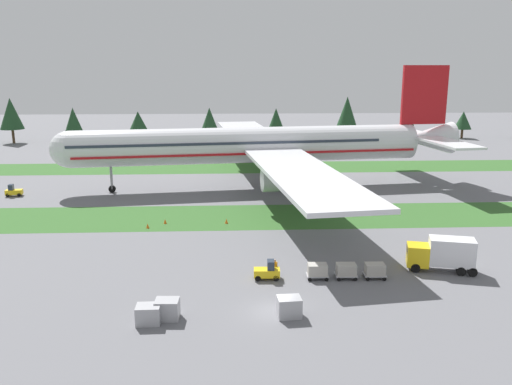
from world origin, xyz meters
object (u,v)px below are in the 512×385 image
uld_container_2 (289,307)px  taxiway_marker_2 (148,226)px  taxiway_marker_0 (165,221)px  taxiway_marker_1 (226,221)px  baggage_tug (268,271)px  uld_container_0 (167,309)px  cargo_dolly_third (375,270)px  uld_container_1 (148,314)px  airliner (263,145)px  cargo_dolly_second (346,270)px  cargo_dolly_lead (317,270)px  ground_crew_marshaller (275,267)px  pushback_tractor (14,191)px  catering_truck (442,253)px

uld_container_2 → taxiway_marker_2: size_ratio=3.12×
taxiway_marker_2 → uld_container_2: bearing=-58.7°
taxiway_marker_0 → taxiway_marker_1: bearing=-2.2°
baggage_tug → uld_container_0: (-9.08, -8.18, 0.04)m
cargo_dolly_third → uld_container_2: 12.44m
uld_container_1 → taxiway_marker_0: uld_container_1 is taller
uld_container_0 → taxiway_marker_2: size_ratio=3.12×
airliner → uld_container_1: size_ratio=43.65×
baggage_tug → uld_container_1: (-10.56, -8.95, -0.03)m
cargo_dolly_second → airliner: bearing=9.5°
baggage_tug → cargo_dolly_third: baggage_tug is taller
cargo_dolly_second → taxiway_marker_2: cargo_dolly_second is taller
baggage_tug → cargo_dolly_second: baggage_tug is taller
cargo_dolly_lead → cargo_dolly_third: bearing=-90.0°
cargo_dolly_third → uld_container_0: bearing=113.3°
airliner → uld_container_1: bearing=159.1°
ground_crew_marshaller → uld_container_2: 9.21m
cargo_dolly_third → pushback_tractor: bearing=55.1°
cargo_dolly_second → ground_crew_marshaller: size_ratio=1.29×
uld_container_0 → catering_truck: bearing=19.2°
uld_container_1 → taxiway_marker_2: uld_container_1 is taller
taxiway_marker_0 → taxiway_marker_2: 2.89m
catering_truck → uld_container_2: (-17.04, -9.66, -1.08)m
airliner → cargo_dolly_third: bearing=-175.4°
pushback_tractor → uld_container_2: 60.98m
catering_truck → uld_container_1: 30.68m
cargo_dolly_third → taxiway_marker_1: 25.07m
cargo_dolly_lead → cargo_dolly_second: size_ratio=1.00×
ground_crew_marshaller → uld_container_2: bearing=74.9°
cargo_dolly_second → catering_truck: (10.40, 1.59, 1.03)m
cargo_dolly_second → taxiway_marker_2: (-22.61, 18.22, -0.60)m
baggage_tug → taxiway_marker_2: size_ratio=4.11×
airliner → uld_container_2: airliner is taller
catering_truck → uld_container_0: 29.03m
taxiway_marker_0 → uld_container_2: bearing=-63.8°
baggage_tug → uld_container_1: baggage_tug is taller
baggage_tug → catering_truck: (18.32, 1.35, 1.14)m
catering_truck → taxiway_marker_2: catering_truck is taller
uld_container_0 → taxiway_marker_1: size_ratio=3.01×
catering_truck → taxiway_marker_0: bearing=73.5°
uld_container_1 → uld_container_2: size_ratio=1.00×
cargo_dolly_second → uld_container_1: size_ratio=1.12×
cargo_dolly_third → catering_truck: 7.75m
uld_container_2 → taxiway_marker_2: (-15.97, 26.28, -0.55)m
airliner → baggage_tug: airliner is taller
uld_container_0 → uld_container_1: 1.66m
cargo_dolly_third → uld_container_0: (-19.90, -7.86, -0.07)m
uld_container_0 → pushback_tractor: bearing=123.9°
airliner → cargo_dolly_lead: airliner is taller
ground_crew_marshaller → taxiway_marker_2: (-15.50, 17.09, -0.62)m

